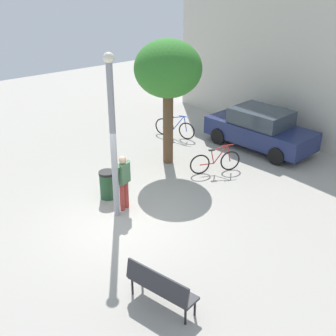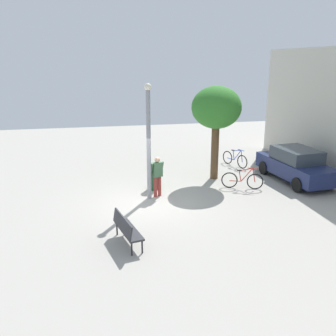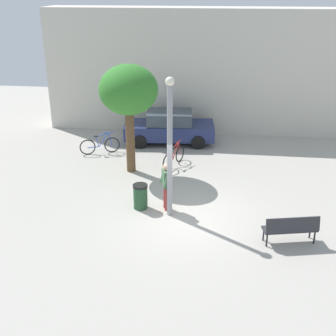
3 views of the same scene
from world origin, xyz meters
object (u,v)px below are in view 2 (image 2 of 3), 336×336
at_px(park_bench, 126,228).
at_px(bicycle_blue, 235,159).
at_px(bicycle_red, 242,180).
at_px(person_by_lamppost, 157,174).
at_px(trash_bin, 153,180).
at_px(plaza_tree, 216,109).
at_px(parked_car_navy, 296,165).
at_px(lamppost, 149,138).

xyz_separation_m(park_bench, bicycle_blue, (-7.51, 6.48, -0.16)).
bearing_deg(bicycle_red, bicycle_blue, 163.54).
height_order(person_by_lamppost, park_bench, person_by_lamppost).
xyz_separation_m(bicycle_blue, trash_bin, (2.74, -4.84, 0.06)).
bearing_deg(bicycle_blue, plaza_tree, -44.60).
bearing_deg(parked_car_navy, person_by_lamppost, -84.07).
distance_m(person_by_lamppost, park_bench, 4.26).
bearing_deg(bicycle_red, trash_bin, -100.53).
relative_size(lamppost, bicycle_red, 2.71).
bearing_deg(lamppost, bicycle_red, 94.54).
distance_m(lamppost, person_by_lamppost, 1.59).
bearing_deg(bicycle_red, person_by_lamppost, -87.55).
relative_size(plaza_tree, bicycle_red, 2.56).
relative_size(bicycle_red, trash_bin, 1.94).
height_order(park_bench, plaza_tree, plaza_tree).
height_order(parked_car_navy, trash_bin, parked_car_navy).
bearing_deg(plaza_tree, person_by_lamppost, -59.15).
xyz_separation_m(bicycle_blue, parked_car_navy, (2.92, 1.80, 0.39)).
bearing_deg(park_bench, bicycle_red, 126.62).
xyz_separation_m(lamppost, bicycle_blue, (-3.78, 5.18, -2.12)).
distance_m(plaza_tree, trash_bin, 4.32).
bearing_deg(bicycle_blue, bicycle_red, -16.46).
height_order(plaza_tree, parked_car_navy, plaza_tree).
distance_m(lamppost, parked_car_navy, 7.25).
relative_size(person_by_lamppost, plaza_tree, 0.39).
bearing_deg(bicycle_red, park_bench, -53.38).
bearing_deg(lamppost, bicycle_blue, 126.08).
bearing_deg(park_bench, parked_car_navy, 118.97).
xyz_separation_m(bicycle_red, trash_bin, (-0.71, -3.83, 0.06)).
xyz_separation_m(plaza_tree, bicycle_blue, (-1.78, 1.75, -2.92)).
relative_size(lamppost, bicycle_blue, 2.73).
height_order(plaza_tree, trash_bin, plaza_tree).
height_order(person_by_lamppost, plaza_tree, plaza_tree).
relative_size(plaza_tree, parked_car_navy, 1.00).
height_order(bicycle_blue, bicycle_red, same).
xyz_separation_m(plaza_tree, bicycle_red, (1.67, 0.74, -2.92)).
relative_size(person_by_lamppost, bicycle_blue, 0.99).
height_order(lamppost, parked_car_navy, lamppost).
distance_m(person_by_lamppost, bicycle_blue, 6.05).
distance_m(lamppost, trash_bin, 2.34).
bearing_deg(parked_car_navy, bicycle_red, -79.45).
height_order(bicycle_red, parked_car_navy, parked_car_navy).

